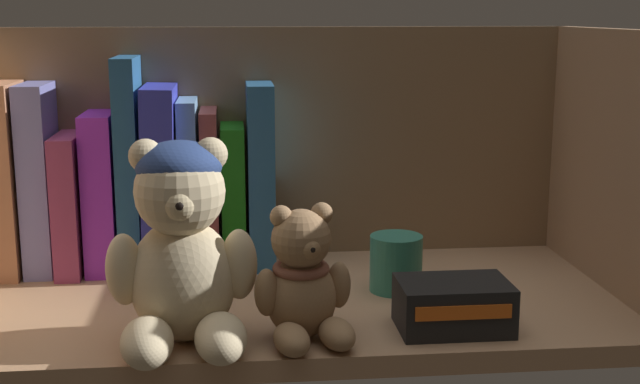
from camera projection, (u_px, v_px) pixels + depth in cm
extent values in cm
cube|color=#A87F5B|center=(292.00, 306.00, 86.02)|extent=(64.62, 31.60, 2.00)
cube|color=brown|center=(282.00, 151.00, 99.24)|extent=(67.02, 1.20, 28.41)
cube|color=#A87F5B|center=(617.00, 171.00, 86.63)|extent=(1.60, 34.00, 28.41)
cube|color=#A96E4D|center=(14.00, 177.00, 93.46)|extent=(2.39, 12.23, 20.78)
cube|color=#7376BD|center=(43.00, 177.00, 93.78)|extent=(3.02, 11.09, 20.63)
cube|color=#8B335E|center=(74.00, 200.00, 94.67)|extent=(2.66, 13.24, 15.18)
cube|color=purple|center=(104.00, 190.00, 94.78)|extent=(3.30, 11.49, 17.41)
cube|color=#20507C|center=(132.00, 163.00, 94.48)|extent=(2.35, 12.20, 23.40)
cube|color=#3035B3|center=(162.00, 176.00, 95.12)|extent=(3.81, 14.30, 20.39)
cube|color=#628CB4|center=(190.00, 182.00, 95.60)|extent=(2.02, 10.98, 18.77)
cube|color=brown|center=(211.00, 187.00, 95.95)|extent=(1.81, 11.27, 17.63)
cube|color=#166815|center=(233.00, 194.00, 96.39)|extent=(2.56, 10.35, 15.86)
cube|color=#275B8C|center=(260.00, 173.00, 96.22)|extent=(2.88, 10.67, 20.43)
ellipsoid|color=beige|center=(183.00, 280.00, 73.64)|extent=(9.19, 8.43, 10.81)
sphere|color=beige|center=(180.00, 191.00, 71.46)|extent=(7.69, 7.69, 7.69)
sphere|color=beige|center=(146.00, 156.00, 70.95)|extent=(2.88, 2.88, 2.88)
sphere|color=beige|center=(211.00, 154.00, 71.77)|extent=(2.88, 2.88, 2.88)
sphere|color=beige|center=(180.00, 204.00, 68.93)|extent=(2.88, 2.88, 2.88)
sphere|color=black|center=(180.00, 206.00, 67.94)|extent=(1.01, 1.01, 1.01)
ellipsoid|color=beige|center=(147.00, 342.00, 68.95)|extent=(4.69, 7.42, 3.84)
ellipsoid|color=beige|center=(221.00, 338.00, 69.85)|extent=(4.69, 7.42, 3.84)
ellipsoid|color=beige|center=(124.00, 269.00, 72.10)|extent=(3.28, 3.28, 6.24)
ellipsoid|color=beige|center=(239.00, 264.00, 73.58)|extent=(3.28, 3.28, 6.24)
ellipsoid|color=navy|center=(179.00, 165.00, 71.55)|extent=(7.30, 7.30, 4.23)
ellipsoid|color=#93704C|center=(302.00, 297.00, 74.53)|extent=(6.21, 5.70, 7.31)
sphere|color=#93704C|center=(303.00, 239.00, 73.07)|extent=(5.20, 5.20, 5.20)
sphere|color=#93704C|center=(281.00, 217.00, 72.42)|extent=(1.95, 1.95, 1.95)
sphere|color=#93704C|center=(322.00, 213.00, 73.56)|extent=(1.95, 1.95, 1.95)
sphere|color=#9B754E|center=(310.00, 248.00, 71.43)|extent=(1.95, 1.95, 1.95)
sphere|color=black|center=(312.00, 250.00, 70.79)|extent=(0.68, 0.68, 0.68)
ellipsoid|color=#93704C|center=(292.00, 340.00, 71.17)|extent=(3.92, 5.39, 2.60)
ellipsoid|color=#93704C|center=(337.00, 334.00, 72.43)|extent=(3.92, 5.39, 2.60)
ellipsoid|color=#93704C|center=(267.00, 292.00, 72.97)|extent=(2.52, 2.52, 4.22)
ellipsoid|color=#93704C|center=(339.00, 285.00, 75.02)|extent=(2.52, 2.52, 4.22)
torus|color=brown|center=(302.00, 268.00, 73.98)|extent=(4.99, 4.99, 0.94)
cylinder|color=#2D7A66|center=(396.00, 263.00, 87.20)|extent=(5.37, 5.37, 5.81)
cube|color=black|center=(453.00, 305.00, 76.71)|extent=(9.98, 6.78, 4.45)
cube|color=orange|center=(464.00, 313.00, 73.22)|extent=(8.49, 0.16, 1.25)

